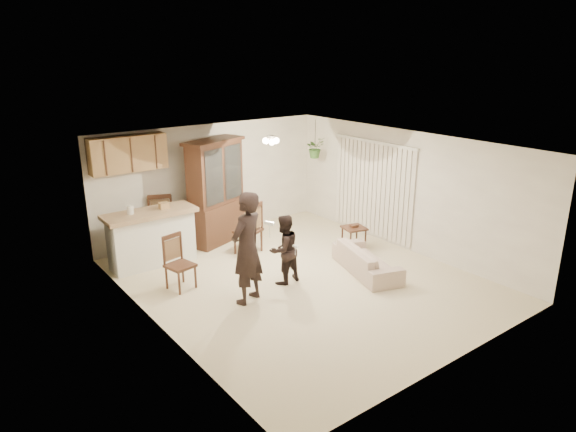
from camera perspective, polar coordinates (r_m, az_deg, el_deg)
floor at (r=9.47m, az=1.50°, el=-7.16°), size 6.50×6.50×0.00m
ceiling at (r=8.71m, az=1.63°, el=7.90°), size 5.50×6.50×0.02m
wall_back at (r=11.63m, az=-8.50°, el=3.98°), size 5.50×0.02×2.50m
wall_front at (r=6.95m, az=18.63°, el=-6.51°), size 5.50×0.02×2.50m
wall_left at (r=7.70m, az=-14.68°, el=-3.74°), size 0.02×6.50×2.50m
wall_right at (r=10.88m, az=12.97°, el=2.74°), size 0.02×6.50×2.50m
breakfast_bar at (r=10.32m, az=-14.88°, el=-2.62°), size 1.60×0.55×1.00m
bar_top at (r=10.15m, az=-15.12°, el=0.29°), size 1.75×0.70×0.08m
upper_cabinets at (r=10.54m, az=-17.35°, el=6.64°), size 1.50×0.34×0.70m
vertical_blinds at (r=11.47m, az=9.37°, el=2.95°), size 0.06×2.30×2.10m
ceiling_fixture at (r=9.79m, az=-1.88°, el=8.42°), size 0.36×0.36×0.20m
hanging_plant at (r=12.09m, az=3.02°, el=7.59°), size 0.43×0.37×0.48m
plant_cord at (r=12.04m, az=3.05°, el=9.11°), size 0.01×0.01×0.65m
sofa at (r=9.79m, az=8.77°, el=-4.18°), size 1.26×2.01×0.73m
adult at (r=8.41m, az=-4.58°, el=-3.88°), size 0.77×0.64×1.80m
child at (r=9.13m, az=-0.48°, el=-3.53°), size 0.71×0.58×1.35m
china_hutch at (r=11.12m, az=-8.03°, el=2.62°), size 1.53×1.01×2.25m
side_table at (r=10.90m, az=7.31°, el=-2.40°), size 0.54×0.54×0.54m
chair_bar at (r=9.26m, az=-11.83°, el=-6.32°), size 0.51×0.51×0.98m
chair_hutch_left at (r=10.98m, az=-13.79°, el=-2.22°), size 0.68×0.68×1.17m
chair_hutch_right at (r=10.65m, az=-4.44°, el=-2.51°), size 0.64×0.64×1.09m
controller_adult at (r=7.98m, az=-2.10°, el=-0.80°), size 0.11×0.17×0.05m
controller_child at (r=8.89m, az=0.82°, el=-3.39°), size 0.05×0.11×0.03m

